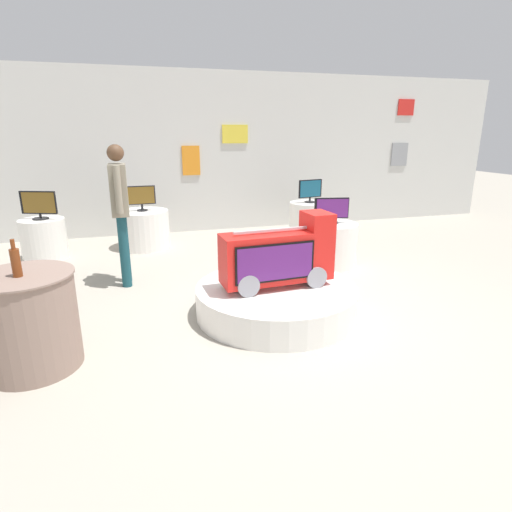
{
  "coord_description": "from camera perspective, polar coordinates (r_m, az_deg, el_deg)",
  "views": [
    {
      "loc": [
        -1.65,
        -3.83,
        1.9
      ],
      "look_at": [
        -0.44,
        0.34,
        0.6
      ],
      "focal_mm": 29.19,
      "sensor_mm": 36.0,
      "label": 1
    }
  ],
  "objects": [
    {
      "name": "ground_plane",
      "position": [
        4.58,
        6.56,
        -7.97
      ],
      "size": [
        30.0,
        30.0,
        0.0
      ],
      "primitive_type": "plane",
      "color": "#A8A091"
    },
    {
      "name": "back_wall_display",
      "position": [
        8.34,
        -4.85,
        13.87
      ],
      "size": [
        12.18,
        0.13,
        3.0
      ],
      "color": "silver",
      "rests_on": "ground"
    },
    {
      "name": "main_display_pedestal",
      "position": [
        4.53,
        2.79,
        -6.0
      ],
      "size": [
        1.73,
        1.73,
        0.31
      ],
      "primitive_type": "cylinder",
      "color": "white",
      "rests_on": "ground"
    },
    {
      "name": "novelty_firetruck_tv",
      "position": [
        4.37,
        3.19,
        -0.22
      ],
      "size": [
        1.2,
        0.47,
        0.77
      ],
      "color": "gray",
      "rests_on": "main_display_pedestal"
    },
    {
      "name": "display_pedestal_left_rear",
      "position": [
        7.95,
        7.29,
        5.05
      ],
      "size": [
        0.75,
        0.75,
        0.63
      ],
      "primitive_type": "cylinder",
      "color": "white",
      "rests_on": "ground"
    },
    {
      "name": "tv_on_left_rear",
      "position": [
        7.85,
        7.45,
        8.97
      ],
      "size": [
        0.48,
        0.19,
        0.42
      ],
      "color": "black",
      "rests_on": "display_pedestal_left_rear"
    },
    {
      "name": "display_pedestal_center_rear",
      "position": [
        7.16,
        -27.06,
        2.04
      ],
      "size": [
        0.65,
        0.65,
        0.63
      ],
      "primitive_type": "cylinder",
      "color": "white",
      "rests_on": "ground"
    },
    {
      "name": "tv_on_center_rear",
      "position": [
        7.05,
        -27.63,
        6.28
      ],
      "size": [
        0.52,
        0.23,
        0.42
      ],
      "color": "black",
      "rests_on": "display_pedestal_center_rear"
    },
    {
      "name": "display_pedestal_right_rear",
      "position": [
        7.3,
        -15.11,
        3.56
      ],
      "size": [
        0.85,
        0.85,
        0.63
      ],
      "primitive_type": "cylinder",
      "color": "white",
      "rests_on": "ground"
    },
    {
      "name": "tv_on_right_rear",
      "position": [
        7.2,
        -15.44,
        7.85
      ],
      "size": [
        0.46,
        0.17,
        0.42
      ],
      "color": "black",
      "rests_on": "display_pedestal_right_rear"
    },
    {
      "name": "display_pedestal_far_right",
      "position": [
        6.19,
        10.05,
        1.58
      ],
      "size": [
        0.79,
        0.79,
        0.63
      ],
      "primitive_type": "cylinder",
      "color": "white",
      "rests_on": "ground"
    },
    {
      "name": "tv_on_far_right",
      "position": [
        6.07,
        10.32,
        6.24
      ],
      "size": [
        0.49,
        0.21,
        0.37
      ],
      "color": "black",
      "rests_on": "display_pedestal_far_right"
    },
    {
      "name": "side_table_round",
      "position": [
        3.91,
        -28.68,
        -7.79
      ],
      "size": [
        0.79,
        0.79,
        0.82
      ],
      "color": "gray",
      "rests_on": "ground"
    },
    {
      "name": "bottle_on_side_table",
      "position": [
        3.7,
        -30.06,
        -0.68
      ],
      "size": [
        0.07,
        0.07,
        0.3
      ],
      "color": "brown",
      "rests_on": "side_table_round"
    },
    {
      "name": "shopper_browsing_near_truck",
      "position": [
        5.44,
        -18.12,
        6.69
      ],
      "size": [
        0.2,
        0.56,
        1.76
      ],
      "color": "#194751",
      "rests_on": "ground"
    }
  ]
}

